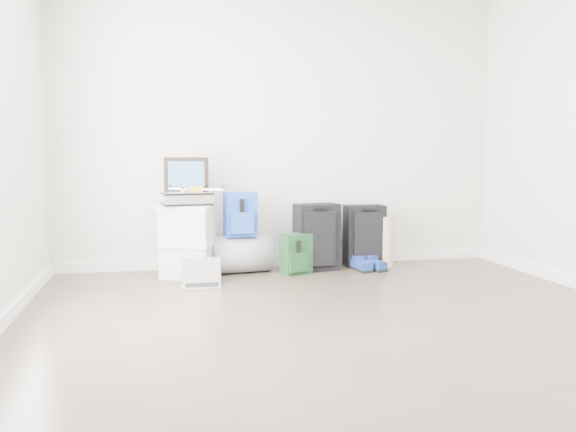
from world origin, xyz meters
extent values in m
plane|color=#3E352D|center=(0.00, 0.00, 0.00)|extent=(5.00, 5.00, 0.00)
cube|color=silver|center=(0.00, 2.50, 1.35)|extent=(4.50, 0.02, 2.70)
cube|color=white|center=(0.00, 2.49, 0.05)|extent=(4.50, 0.02, 0.10)
cube|color=silver|center=(-0.97, 2.08, 0.15)|extent=(0.55, 0.49, 0.29)
cube|color=silver|center=(-0.97, 2.08, 0.31)|extent=(0.57, 0.52, 0.04)
cube|color=silver|center=(-0.97, 2.08, 0.48)|extent=(0.55, 0.49, 0.29)
cube|color=silver|center=(-0.97, 2.08, 0.65)|extent=(0.57, 0.52, 0.04)
cube|color=#B2B2B7|center=(-0.97, 2.08, 0.73)|extent=(0.47, 0.36, 0.13)
cube|color=black|center=(-0.97, 2.18, 0.95)|extent=(0.41, 0.15, 0.31)
cube|color=navy|center=(-0.97, 2.16, 0.95)|extent=(0.33, 0.11, 0.24)
cube|color=gold|center=(-0.89, 2.06, 0.82)|extent=(0.12, 0.12, 0.05)
cube|color=white|center=(-0.83, 2.18, 0.82)|extent=(0.15, 0.25, 0.02)
cube|color=white|center=(-1.01, 2.13, 0.82)|extent=(0.25, 0.15, 0.02)
cube|color=white|center=(-0.96, 1.94, 0.82)|extent=(0.15, 0.25, 0.02)
cube|color=white|center=(-0.77, 1.99, 0.82)|extent=(0.25, 0.15, 0.02)
cylinder|color=gray|center=(-0.47, 2.19, 0.18)|extent=(0.62, 0.43, 0.36)
cube|color=#1A3EAD|center=(-0.47, 2.17, 0.57)|extent=(0.32, 0.21, 0.42)
cube|color=#1A3EAD|center=(-0.47, 2.07, 0.50)|extent=(0.23, 0.08, 0.20)
cube|color=black|center=(0.28, 2.17, 0.33)|extent=(0.45, 0.30, 0.65)
cube|color=black|center=(0.28, 2.03, 0.33)|extent=(0.32, 0.08, 0.52)
cube|color=black|center=(0.28, 2.04, 0.63)|extent=(0.13, 0.04, 0.03)
cube|color=#123319|center=(0.05, 2.03, 0.19)|extent=(0.31, 0.24, 0.39)
cube|color=#123319|center=(0.05, 1.94, 0.13)|extent=(0.21, 0.12, 0.18)
cube|color=black|center=(0.81, 2.28, 0.31)|extent=(0.40, 0.23, 0.62)
cube|color=black|center=(0.81, 2.15, 0.31)|extent=(0.30, 0.04, 0.50)
cube|color=black|center=(0.81, 2.15, 0.60)|extent=(0.14, 0.03, 0.03)
cube|color=black|center=(0.70, 2.04, 0.01)|extent=(0.16, 0.31, 0.03)
cube|color=#1C46AA|center=(0.70, 2.04, 0.06)|extent=(0.15, 0.30, 0.07)
cube|color=black|center=(0.83, 2.04, 0.01)|extent=(0.20, 0.31, 0.03)
cube|color=#1C46AA|center=(0.83, 2.04, 0.06)|extent=(0.20, 0.30, 0.07)
cylinder|color=tan|center=(1.01, 2.20, 0.26)|extent=(0.17, 0.17, 0.51)
cube|color=silver|center=(-0.88, 1.62, 0.01)|extent=(0.35, 0.25, 0.02)
cube|color=black|center=(-0.88, 1.62, 0.02)|extent=(0.30, 0.17, 0.00)
cube|color=black|center=(-0.87, 1.74, 0.13)|extent=(0.33, 0.03, 0.22)
camera|label=1|loc=(-1.21, -3.58, 1.16)|focal=38.00mm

